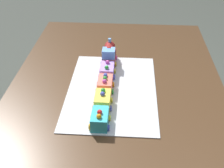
# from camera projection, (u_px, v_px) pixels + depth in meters

# --- Properties ---
(dining_table) EXTENTS (1.40, 1.00, 0.74)m
(dining_table) POSITION_uv_depth(u_px,v_px,m) (117.00, 99.00, 1.48)
(dining_table) COLOR #4C331E
(dining_table) RESTS_ON ground
(cake_board) EXTENTS (0.60, 0.40, 0.00)m
(cake_board) POSITION_uv_depth(u_px,v_px,m) (112.00, 90.00, 1.36)
(cake_board) COLOR silver
(cake_board) RESTS_ON dining_table
(cake_locomotive) EXTENTS (0.14, 0.08, 0.12)m
(cake_locomotive) POSITION_uv_depth(u_px,v_px,m) (109.00, 55.00, 1.54)
(cake_locomotive) COLOR maroon
(cake_locomotive) RESTS_ON cake_board
(cake_car_flatbed_lavender) EXTENTS (0.10, 0.08, 0.07)m
(cake_car_flatbed_lavender) POSITION_uv_depth(u_px,v_px,m) (107.00, 71.00, 1.44)
(cake_car_flatbed_lavender) COLOR #AD84E0
(cake_car_flatbed_lavender) RESTS_ON cake_board
(cake_car_hopper_coral) EXTENTS (0.10, 0.08, 0.07)m
(cake_car_hopper_coral) POSITION_uv_depth(u_px,v_px,m) (105.00, 84.00, 1.34)
(cake_car_hopper_coral) COLOR #F27260
(cake_car_hopper_coral) RESTS_ON cake_board
(cake_car_gondola_lemon) EXTENTS (0.10, 0.08, 0.07)m
(cake_car_gondola_lemon) POSITION_uv_depth(u_px,v_px,m) (103.00, 100.00, 1.25)
(cake_car_gondola_lemon) COLOR #F4E04C
(cake_car_gondola_lemon) RESTS_ON cake_board
(cake_car_caboose_turquoise) EXTENTS (0.10, 0.08, 0.07)m
(cake_car_caboose_turquoise) POSITION_uv_depth(u_px,v_px,m) (100.00, 119.00, 1.15)
(cake_car_caboose_turquoise) COLOR #38B7C6
(cake_car_caboose_turquoise) RESTS_ON cake_board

